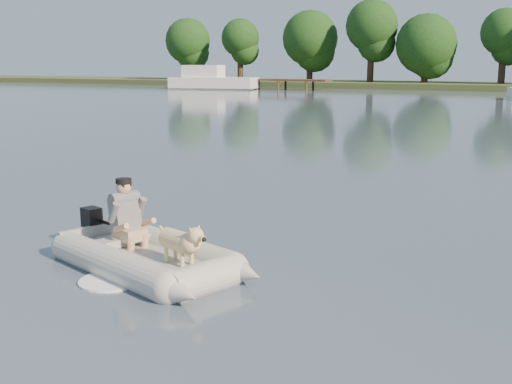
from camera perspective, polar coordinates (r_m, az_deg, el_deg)
The scene contains 7 objects.
water at distance 9.12m, azimuth -7.17°, elevation -6.20°, with size 160.00×160.00×0.00m, color slate.
dock at distance 66.80m, azimuth -0.86°, elevation 9.61°, with size 18.00×2.00×1.04m, color #4C331E, non-canonical shape.
dinghy at distance 8.72m, azimuth -9.49°, elevation -3.51°, with size 4.40×3.44×1.25m, color #A2A29C, non-canonical shape.
man at distance 9.21m, azimuth -11.52°, elevation -1.68°, with size 0.65×0.56×0.97m, color slate, non-canonical shape.
dog at distance 8.31m, azimuth -6.91°, elevation -4.62°, with size 0.84×0.30×0.56m, color #D3B679, non-canonical shape.
outboard_motor at distance 10.01m, azimuth -14.35°, elevation -3.22°, with size 0.37×0.26×0.71m, color black, non-canonical shape.
cabin_cruiser at distance 65.77m, azimuth -3.79°, elevation 10.15°, with size 9.17×3.27×2.84m, color white, non-canonical shape.
Camera 1 is at (4.89, -7.19, 2.77)m, focal length 45.00 mm.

